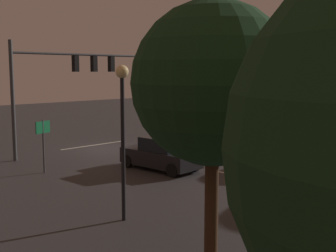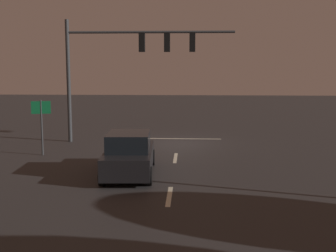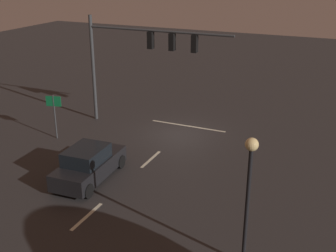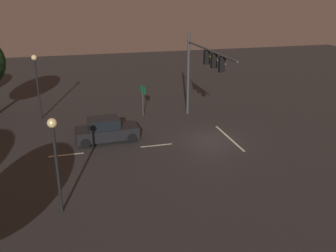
% 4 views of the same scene
% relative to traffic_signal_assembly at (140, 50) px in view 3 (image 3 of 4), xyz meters
% --- Properties ---
extents(ground_plane, '(80.00, 80.00, 0.00)m').
position_rel_traffic_signal_assembly_xyz_m(ground_plane, '(-2.75, 0.22, -4.88)').
color(ground_plane, '#2D2B2B').
extents(traffic_signal_assembly, '(9.32, 0.47, 6.80)m').
position_rel_traffic_signal_assembly_xyz_m(traffic_signal_assembly, '(0.00, 0.00, 0.00)').
color(traffic_signal_assembly, '#383A3D').
rests_on(traffic_signal_assembly, ground_plane).
extents(lane_dash_far, '(0.16, 2.20, 0.01)m').
position_rel_traffic_signal_assembly_xyz_m(lane_dash_far, '(-2.75, 4.22, -4.88)').
color(lane_dash_far, beige).
rests_on(lane_dash_far, ground_plane).
extents(lane_dash_mid, '(0.16, 2.20, 0.01)m').
position_rel_traffic_signal_assembly_xyz_m(lane_dash_mid, '(-2.75, 10.22, -4.88)').
color(lane_dash_mid, beige).
rests_on(lane_dash_mid, ground_plane).
extents(stop_bar, '(5.00, 0.16, 0.01)m').
position_rel_traffic_signal_assembly_xyz_m(stop_bar, '(-2.75, -1.19, -4.88)').
color(stop_bar, beige).
rests_on(stop_bar, ground_plane).
extents(car_approaching, '(2.10, 4.44, 1.70)m').
position_rel_traffic_signal_assembly_xyz_m(car_approaching, '(-1.03, 7.42, -4.09)').
color(car_approaching, black).
rests_on(car_approaching, ground_plane).
extents(street_lamp_left_kerb, '(0.44, 0.44, 4.75)m').
position_rel_traffic_signal_assembly_xyz_m(street_lamp_left_kerb, '(-9.42, 10.44, -1.53)').
color(street_lamp_left_kerb, black).
rests_on(street_lamp_left_kerb, ground_plane).
extents(route_sign, '(0.88, 0.29, 2.66)m').
position_rel_traffic_signal_assembly_xyz_m(route_sign, '(3.67, 3.86, -2.97)').
color(route_sign, '#383A3D').
rests_on(route_sign, ground_plane).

